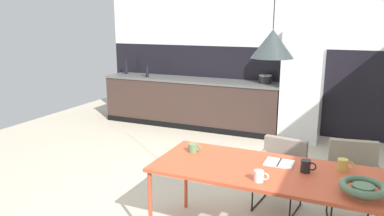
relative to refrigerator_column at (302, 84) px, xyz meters
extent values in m
plane|color=beige|center=(-0.56, -3.05, -0.94)|extent=(9.01, 9.01, 0.00)
cube|color=black|center=(-0.56, 0.36, -0.20)|extent=(6.54, 0.12, 1.49)
cube|color=white|center=(-0.56, 0.36, 1.29)|extent=(6.54, 0.12, 1.49)
cube|color=#3E2C26|center=(-2.01, 0.00, -0.51)|extent=(3.35, 0.60, 0.85)
cube|color=#5B5B59|center=(-2.01, 0.00, -0.06)|extent=(3.38, 0.63, 0.04)
cube|color=black|center=(-2.01, -0.30, -0.89)|extent=(3.35, 0.01, 0.10)
cube|color=silver|center=(0.00, 0.00, 0.00)|extent=(0.62, 0.60, 1.88)
cube|color=#CF4F2E|center=(0.15, -3.30, -0.22)|extent=(1.90, 0.82, 0.03)
cylinder|color=#D6542D|center=(-0.76, -2.93, -0.59)|extent=(0.04, 0.04, 0.70)
cylinder|color=#C84A35|center=(1.06, -2.93, -0.59)|extent=(0.04, 0.04, 0.70)
cylinder|color=#D04B32|center=(-0.76, -3.67, -0.59)|extent=(0.04, 0.04, 0.70)
cube|color=gray|center=(0.86, -2.58, -0.55)|extent=(0.54, 0.53, 0.06)
cube|color=gray|center=(0.83, -2.38, -0.33)|extent=(0.46, 0.15, 0.37)
cube|color=gray|center=(1.07, -2.55, -0.45)|extent=(0.11, 0.42, 0.14)
cube|color=gray|center=(0.64, -2.62, -0.45)|extent=(0.11, 0.42, 0.14)
cylinder|color=black|center=(0.69, -2.80, -0.76)|extent=(0.02, 0.02, 0.36)
cylinder|color=black|center=(1.02, -2.36, -0.76)|extent=(0.02, 0.02, 0.36)
cylinder|color=black|center=(0.63, -2.42, -0.76)|extent=(0.02, 0.02, 0.36)
cube|color=gray|center=(0.13, -2.56, -0.55)|extent=(0.54, 0.52, 0.06)
cube|color=gray|center=(0.16, -2.36, -0.37)|extent=(0.46, 0.14, 0.30)
cube|color=gray|center=(0.35, -2.59, -0.45)|extent=(0.11, 0.42, 0.14)
cube|color=gray|center=(-0.09, -2.53, -0.45)|extent=(0.11, 0.42, 0.14)
cylinder|color=black|center=(0.30, -2.77, -0.76)|extent=(0.02, 0.02, 0.36)
cylinder|color=black|center=(-0.09, -2.72, -0.76)|extent=(0.02, 0.02, 0.36)
cylinder|color=black|center=(0.36, -2.40, -0.76)|extent=(0.02, 0.02, 0.36)
cylinder|color=black|center=(-0.04, -2.34, -0.76)|extent=(0.02, 0.02, 0.36)
cylinder|color=black|center=(0.33, -2.59, -0.93)|extent=(0.07, 0.41, 0.02)
cylinder|color=black|center=(-0.07, -2.53, -0.93)|extent=(0.07, 0.41, 0.02)
cylinder|color=#4C704C|center=(0.90, -3.50, -0.17)|extent=(0.15, 0.15, 0.08)
torus|color=#4F6D51|center=(0.90, -3.50, -0.14)|extent=(0.33, 0.33, 0.06)
cube|color=white|center=(0.17, -3.13, -0.20)|extent=(0.12, 0.20, 0.01)
cube|color=white|center=(0.29, -3.13, -0.20)|extent=(0.12, 0.20, 0.01)
cube|color=#262628|center=(0.23, -3.13, -0.19)|extent=(0.01, 0.21, 0.00)
cylinder|color=black|center=(0.46, -3.23, -0.16)|extent=(0.08, 0.08, 0.10)
torus|color=black|center=(0.52, -3.23, -0.15)|extent=(0.07, 0.01, 0.07)
cylinder|color=white|center=(0.16, -3.57, -0.16)|extent=(0.08, 0.08, 0.09)
torus|color=white|center=(0.21, -3.57, -0.16)|extent=(0.06, 0.01, 0.06)
cylinder|color=#5B8456|center=(-0.58, -3.16, -0.17)|extent=(0.09, 0.09, 0.08)
torus|color=#5B8456|center=(-0.52, -3.16, -0.16)|extent=(0.06, 0.01, 0.06)
cylinder|color=gold|center=(0.74, -3.07, -0.16)|extent=(0.09, 0.09, 0.10)
torus|color=gold|center=(0.80, -3.07, -0.15)|extent=(0.07, 0.01, 0.07)
cylinder|color=black|center=(-0.63, 0.06, 0.02)|extent=(0.22, 0.22, 0.13)
cylinder|color=gray|center=(-0.63, 0.06, 0.09)|extent=(0.23, 0.23, 0.01)
sphere|color=black|center=(-0.63, 0.06, 0.11)|extent=(0.02, 0.02, 0.02)
cylinder|color=black|center=(-3.45, 0.08, 0.08)|extent=(0.06, 0.06, 0.26)
cylinder|color=black|center=(-3.45, 0.08, 0.25)|extent=(0.03, 0.03, 0.07)
cylinder|color=black|center=(-2.85, -0.12, 0.05)|extent=(0.06, 0.06, 0.20)
cylinder|color=black|center=(-2.85, -0.12, 0.19)|extent=(0.02, 0.02, 0.07)
cone|color=#2C3433|center=(0.15, -3.26, 0.83)|extent=(0.34, 0.34, 0.23)
camera|label=1|loc=(0.76, -6.23, 1.01)|focal=34.82mm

